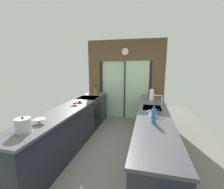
{
  "coord_description": "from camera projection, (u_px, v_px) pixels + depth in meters",
  "views": [
    {
      "loc": [
        0.77,
        -2.81,
        1.83
      ],
      "look_at": [
        -0.1,
        0.85,
        1.12
      ],
      "focal_mm": 24.21,
      "sensor_mm": 36.0,
      "label": 1
    }
  ],
  "objects": [
    {
      "name": "ground_plane",
      "position": [
        113.0,
        141.0,
        3.78
      ],
      "size": [
        5.04,
        7.6,
        0.02
      ],
      "primitive_type": "cube",
      "color": "slate"
    },
    {
      "name": "back_wall_unit",
      "position": [
        125.0,
        75.0,
        5.21
      ],
      "size": [
        2.64,
        0.12,
        2.7
      ],
      "color": "brown",
      "rests_on": "ground_plane"
    },
    {
      "name": "left_counter_run",
      "position": [
        70.0,
        127.0,
        3.45
      ],
      "size": [
        0.62,
        3.8,
        0.92
      ],
      "color": "#1E232D",
      "rests_on": "ground_plane"
    },
    {
      "name": "right_counter_run",
      "position": [
        152.0,
        131.0,
        3.2
      ],
      "size": [
        0.62,
        3.8,
        0.92
      ],
      "color": "#1E232D",
      "rests_on": "ground_plane"
    },
    {
      "name": "sink_faucet",
      "position": [
        160.0,
        100.0,
        3.28
      ],
      "size": [
        0.19,
        0.02,
        0.29
      ],
      "color": "#B7BABC",
      "rests_on": "right_counter_run"
    },
    {
      "name": "oven_range",
      "position": [
        89.0,
        113.0,
        4.52
      ],
      "size": [
        0.6,
        0.6,
        0.92
      ],
      "color": "black",
      "rests_on": "ground_plane"
    },
    {
      "name": "mixing_bowl_near",
      "position": [
        40.0,
        121.0,
        2.42
      ],
      "size": [
        0.2,
        0.2,
        0.08
      ],
      "color": "gray",
      "rests_on": "left_counter_run"
    },
    {
      "name": "mixing_bowl_mid",
      "position": [
        75.0,
        103.0,
        3.57
      ],
      "size": [
        0.16,
        0.16,
        0.08
      ],
      "color": "#BC4C38",
      "rests_on": "left_counter_run"
    },
    {
      "name": "mixing_bowl_far",
      "position": [
        80.0,
        101.0,
        3.82
      ],
      "size": [
        0.19,
        0.19,
        0.06
      ],
      "color": "#514C47",
      "rests_on": "left_counter_run"
    },
    {
      "name": "knife_block",
      "position": [
        96.0,
        90.0,
        4.99
      ],
      "size": [
        0.08,
        0.14,
        0.29
      ],
      "color": "brown",
      "rests_on": "left_counter_run"
    },
    {
      "name": "stock_pot",
      "position": [
        23.0,
        125.0,
        2.1
      ],
      "size": [
        0.21,
        0.21,
        0.22
      ],
      "color": "#B7BABC",
      "rests_on": "left_counter_run"
    },
    {
      "name": "kettle",
      "position": [
        153.0,
        112.0,
        2.79
      ],
      "size": [
        0.26,
        0.18,
        0.18
      ],
      "color": "#B7BABC",
      "rests_on": "right_counter_run"
    },
    {
      "name": "soap_bottle",
      "position": [
        154.0,
        116.0,
        2.44
      ],
      "size": [
        0.07,
        0.07,
        0.28
      ],
      "color": "#286BB7",
      "rests_on": "right_counter_run"
    },
    {
      "name": "paper_towel_roll",
      "position": [
        152.0,
        95.0,
        4.07
      ],
      "size": [
        0.13,
        0.13,
        0.32
      ],
      "color": "#B7BABC",
      "rests_on": "right_counter_run"
    }
  ]
}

